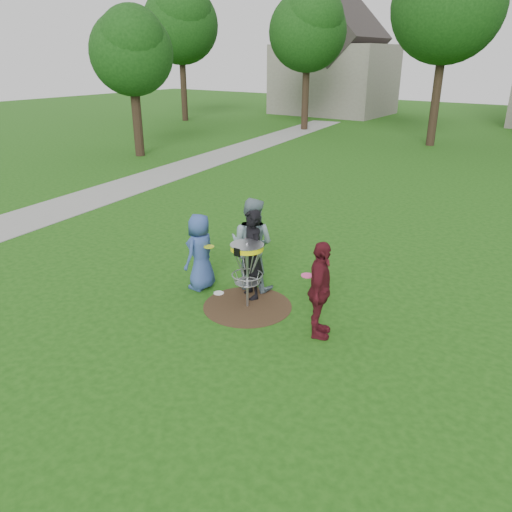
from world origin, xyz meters
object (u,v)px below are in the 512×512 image
Objects in this scene: player_blue at (200,252)px; disc_golf_basket at (247,260)px; player_maroon at (320,290)px; player_grey at (252,244)px; player_black at (252,255)px.

disc_golf_basket is at bearing 81.40° from player_blue.
player_maroon reaches higher than disc_golf_basket.
player_grey is 2.36m from player_maroon.
player_black is 1.05× the size of player_maroon.
player_black is (1.15, 0.28, 0.11)m from player_blue.
player_black reaches higher than player_maroon.
player_maroon is 1.71m from disc_golf_basket.
player_black is at bearing 115.62° from player_grey.
player_grey reaches higher than disc_golf_basket.
disc_golf_basket is at bearing 110.26° from player_grey.
player_blue reaches higher than disc_golf_basket.
player_grey is at bearing 119.78° from disc_golf_basket.
player_grey is at bearing 157.20° from player_black.
player_maroon is (1.89, -0.58, -0.04)m from player_black.
player_blue is at bearing 27.16° from player_grey.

